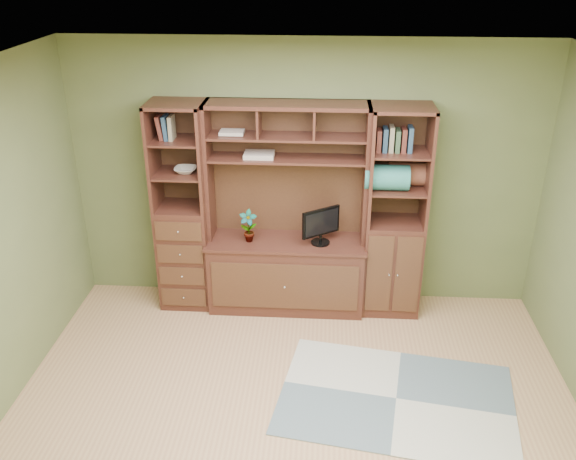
# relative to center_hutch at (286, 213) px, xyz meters

# --- Properties ---
(room) EXTENTS (4.60, 4.10, 2.64)m
(room) POSITION_rel_center_hutch_xyz_m (0.17, -1.73, 0.28)
(room) COLOR tan
(room) RESTS_ON ground
(center_hutch) EXTENTS (1.54, 0.53, 2.05)m
(center_hutch) POSITION_rel_center_hutch_xyz_m (0.00, 0.00, 0.00)
(center_hutch) COLOR #432017
(center_hutch) RESTS_ON ground
(left_tower) EXTENTS (0.50, 0.45, 2.05)m
(left_tower) POSITION_rel_center_hutch_xyz_m (-1.00, 0.04, 0.00)
(left_tower) COLOR #432017
(left_tower) RESTS_ON ground
(right_tower) EXTENTS (0.55, 0.45, 2.05)m
(right_tower) POSITION_rel_center_hutch_xyz_m (1.02, 0.04, 0.00)
(right_tower) COLOR #432017
(right_tower) RESTS_ON ground
(rug) EXTENTS (2.02, 1.51, 0.01)m
(rug) POSITION_rel_center_hutch_xyz_m (0.98, -1.35, -1.02)
(rug) COLOR gray
(rug) RESTS_ON ground
(monitor) EXTENTS (0.43, 0.38, 0.49)m
(monitor) POSITION_rel_center_hutch_xyz_m (0.33, -0.03, -0.05)
(monitor) COLOR black
(monitor) RESTS_ON center_hutch
(orchid) EXTENTS (0.17, 0.11, 0.32)m
(orchid) POSITION_rel_center_hutch_xyz_m (-0.36, -0.03, -0.14)
(orchid) COLOR #A66038
(orchid) RESTS_ON center_hutch
(magazines) EXTENTS (0.28, 0.20, 0.04)m
(magazines) POSITION_rel_center_hutch_xyz_m (-0.26, 0.09, 0.54)
(magazines) COLOR #B7A79C
(magazines) RESTS_ON center_hutch
(bowl) EXTENTS (0.21, 0.21, 0.05)m
(bowl) POSITION_rel_center_hutch_xyz_m (-0.94, 0.04, 0.39)
(bowl) COLOR beige
(bowl) RESTS_ON left_tower
(blanket_teal) EXTENTS (0.40, 0.23, 0.23)m
(blanket_teal) POSITION_rel_center_hutch_xyz_m (0.92, -0.01, 0.38)
(blanket_teal) COLOR #2F7C74
(blanket_teal) RESTS_ON right_tower
(blanket_red) EXTENTS (0.38, 0.21, 0.21)m
(blanket_red) POSITION_rel_center_hutch_xyz_m (1.14, 0.12, 0.37)
(blanket_red) COLOR brown
(blanket_red) RESTS_ON right_tower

